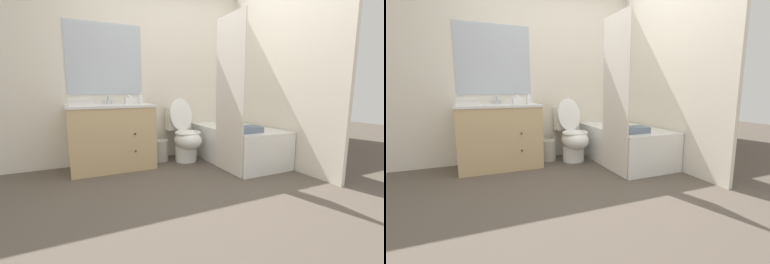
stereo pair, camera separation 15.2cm
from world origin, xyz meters
TOP-DOWN VIEW (x-y plane):
  - ground_plane at (0.00, 0.00)m, footprint 14.00×14.00m
  - wall_back at (-0.01, 1.55)m, footprint 8.00×0.06m
  - wall_right at (1.31, 0.76)m, footprint 0.05×2.52m
  - vanity_cabinet at (-0.77, 1.24)m, footprint 1.04×0.60m
  - sink_faucet at (-0.77, 1.45)m, footprint 0.14×0.12m
  - toilet at (0.23, 1.16)m, footprint 0.36×0.69m
  - bathtub at (0.89, 0.82)m, footprint 0.78×1.40m
  - shower_curtain at (0.49, 0.44)m, footprint 0.02×0.58m
  - wastebasket at (-0.11, 1.32)m, footprint 0.24×0.24m
  - tissue_box at (-0.51, 1.31)m, footprint 0.12×0.14m
  - soap_dispenser at (-0.36, 1.29)m, footprint 0.06×0.06m
  - hand_towel_folded at (-1.12, 1.07)m, footprint 0.25×0.16m
  - bath_towel_folded at (0.74, 0.39)m, footprint 0.31×0.23m

SIDE VIEW (x-z plane):
  - ground_plane at x=0.00m, z-range 0.00..0.00m
  - wastebasket at x=-0.11m, z-range 0.00..0.30m
  - bathtub at x=0.89m, z-range 0.00..0.49m
  - toilet at x=0.23m, z-range -0.10..0.79m
  - vanity_cabinet at x=-0.77m, z-range 0.01..0.84m
  - bath_towel_folded at x=0.74m, z-range 0.49..0.57m
  - sink_faucet at x=-0.77m, z-range 0.80..0.92m
  - hand_towel_folded at x=-1.12m, z-range 0.83..0.91m
  - tissue_box at x=-0.51m, z-range 0.82..0.93m
  - soap_dispenser at x=-0.36m, z-range 0.82..0.96m
  - shower_curtain at x=0.49m, z-range 0.00..1.87m
  - wall_right at x=1.31m, z-range 0.00..2.50m
  - wall_back at x=-0.01m, z-range 0.00..2.50m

